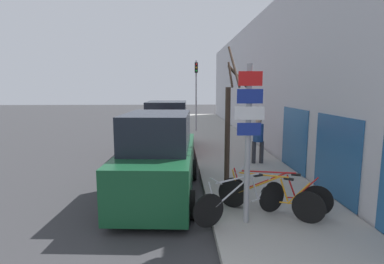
{
  "coord_description": "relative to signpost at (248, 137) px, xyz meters",
  "views": [
    {
      "loc": [
        0.32,
        -2.07,
        2.92
      ],
      "look_at": [
        0.74,
        7.79,
        1.47
      ],
      "focal_mm": 28.0,
      "sensor_mm": 36.0,
      "label": 1
    }
  ],
  "objects": [
    {
      "name": "ground_plane",
      "position": [
        -1.7,
        7.42,
        -1.94
      ],
      "size": [
        80.0,
        80.0,
        0.0
      ],
      "primitive_type": "plane",
      "color": "#333335"
    },
    {
      "name": "sidewalk_curb",
      "position": [
        0.9,
        10.22,
        -1.87
      ],
      "size": [
        3.2,
        32.0,
        0.15
      ],
      "color": "#9E9B93",
      "rests_on": "ground"
    },
    {
      "name": "building_facade",
      "position": [
        2.65,
        10.13,
        1.29
      ],
      "size": [
        0.23,
        32.0,
        6.5
      ],
      "color": "#BCBCC1",
      "rests_on": "ground"
    },
    {
      "name": "signpost",
      "position": [
        0.0,
        0.0,
        0.0
      ],
      "size": [
        0.59,
        0.13,
        3.24
      ],
      "color": "#939399",
      "rests_on": "sidewalk_curb"
    },
    {
      "name": "bicycle_0",
      "position": [
        -0.06,
        0.14,
        -1.39
      ],
      "size": [
        2.14,
        1.02,
        0.96
      ],
      "rotation": [
        0.0,
        0.0,
        2.01
      ],
      "color": "black",
      "rests_on": "sidewalk_curb"
    },
    {
      "name": "bicycle_1",
      "position": [
        0.56,
        0.35,
        -1.4
      ],
      "size": [
        2.02,
        1.28,
        0.93
      ],
      "rotation": [
        0.0,
        0.0,
        1.01
      ],
      "color": "black",
      "rests_on": "sidewalk_curb"
    },
    {
      "name": "bicycle_2",
      "position": [
        0.75,
        0.58,
        -1.39
      ],
      "size": [
        2.35,
        0.94,
        0.93
      ],
      "rotation": [
        0.0,
        0.0,
        1.2
      ],
      "color": "black",
      "rests_on": "sidewalk_curb"
    },
    {
      "name": "parked_car_0",
      "position": [
        -1.93,
        2.01,
        -0.91
      ],
      "size": [
        2.24,
        4.83,
        2.28
      ],
      "rotation": [
        0.0,
        0.0,
        -0.07
      ],
      "color": "#144728",
      "rests_on": "ground"
    },
    {
      "name": "parked_car_1",
      "position": [
        -1.92,
        7.5,
        -0.88
      ],
      "size": [
        2.2,
        4.44,
        2.34
      ],
      "rotation": [
        0.0,
        0.0,
        -0.04
      ],
      "color": "maroon",
      "rests_on": "ground"
    },
    {
      "name": "pedestrian_near",
      "position": [
        1.52,
        4.91,
        -0.82
      ],
      "size": [
        0.44,
        0.37,
        1.69
      ],
      "rotation": [
        0.0,
        0.0,
        3.16
      ],
      "color": "#333338",
      "rests_on": "sidewalk_curb"
    },
    {
      "name": "street_tree",
      "position": [
        0.03,
        2.55,
        -0.02
      ],
      "size": [
        0.82,
        2.05,
        3.9
      ],
      "color": "#3D2D23",
      "rests_on": "sidewalk_curb"
    },
    {
      "name": "traffic_light",
      "position": [
        -0.28,
        13.51,
        1.09
      ],
      "size": [
        0.2,
        0.3,
        4.5
      ],
      "color": "#939399",
      "rests_on": "sidewalk_curb"
    }
  ]
}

